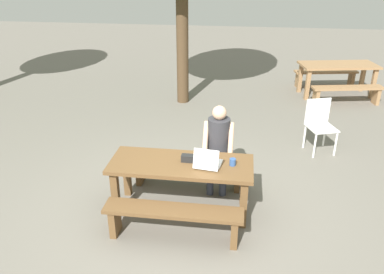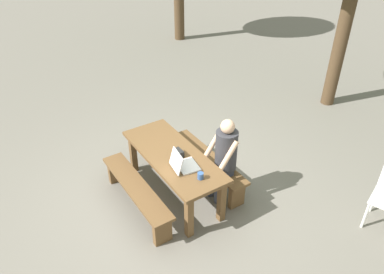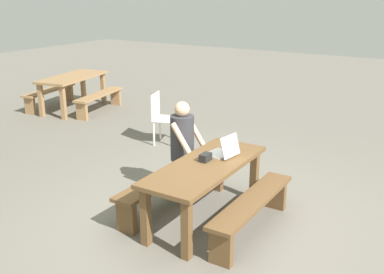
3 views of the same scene
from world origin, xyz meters
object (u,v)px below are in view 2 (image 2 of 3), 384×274
(coffee_mug, at_px, (200,176))
(laptop, at_px, (183,164))
(small_pouch, at_px, (179,153))
(picnic_table_front, at_px, (173,160))
(person_seated, at_px, (224,155))

(coffee_mug, bearing_deg, laptop, -167.54)
(laptop, xyz_separation_m, small_pouch, (-0.27, 0.09, -0.02))
(picnic_table_front, distance_m, small_pouch, 0.18)
(laptop, bearing_deg, coffee_mug, -159.27)
(laptop, height_order, coffee_mug, laptop)
(laptop, bearing_deg, picnic_table_front, 0.72)
(small_pouch, bearing_deg, laptop, -19.20)
(picnic_table_front, relative_size, person_seated, 1.43)
(picnic_table_front, height_order, small_pouch, small_pouch)
(small_pouch, relative_size, coffee_mug, 1.74)
(picnic_table_front, xyz_separation_m, coffee_mug, (0.65, 0.02, 0.16))
(laptop, distance_m, small_pouch, 0.28)
(picnic_table_front, height_order, person_seated, person_seated)
(small_pouch, height_order, coffee_mug, same)
(laptop, relative_size, person_seated, 0.29)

